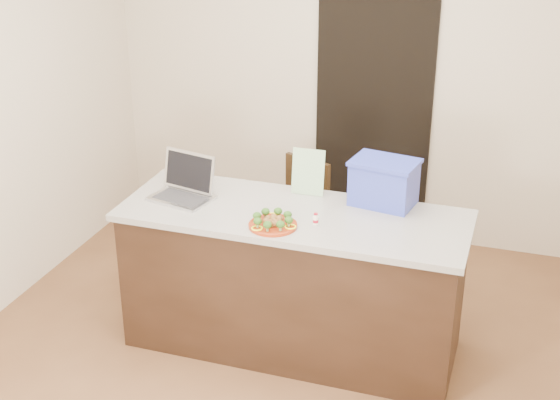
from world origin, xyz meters
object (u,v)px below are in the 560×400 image
(island, at_px, (293,280))
(laptop, at_px, (185,185))
(plate, at_px, (273,225))
(blue_box, at_px, (384,182))
(chair, at_px, (303,212))
(yogurt_bottle, at_px, (316,220))
(napkin, at_px, (267,224))

(island, height_order, laptop, laptop)
(plate, xyz_separation_m, laptop, (-0.65, 0.24, 0.06))
(island, relative_size, blue_box, 4.87)
(island, xyz_separation_m, chair, (-0.21, 0.91, 0.03))
(plate, bearing_deg, yogurt_bottle, 25.15)
(yogurt_bottle, height_order, blue_box, blue_box)
(yogurt_bottle, distance_m, blue_box, 0.52)
(plate, bearing_deg, napkin, 158.22)
(yogurt_bottle, xyz_separation_m, laptop, (-0.87, 0.14, 0.04))
(island, xyz_separation_m, plate, (-0.05, -0.22, 0.47))
(napkin, bearing_deg, blue_box, 40.68)
(plate, height_order, napkin, plate)
(chair, bearing_deg, plate, -59.78)
(laptop, relative_size, chair, 0.48)
(island, bearing_deg, chair, 102.87)
(napkin, bearing_deg, chair, 95.72)
(napkin, height_order, chair, napkin)
(plate, bearing_deg, blue_box, 43.93)
(island, xyz_separation_m, laptop, (-0.70, 0.02, 0.53))
(plate, relative_size, napkin, 1.80)
(chair, bearing_deg, yogurt_bottle, -47.43)
(yogurt_bottle, height_order, laptop, laptop)
(island, bearing_deg, yogurt_bottle, -33.98)
(plate, height_order, yogurt_bottle, yogurt_bottle)
(laptop, bearing_deg, yogurt_bottle, 3.66)
(island, relative_size, chair, 2.38)
(laptop, xyz_separation_m, chair, (0.50, 0.89, -0.50))
(laptop, distance_m, blue_box, 1.21)
(chair, bearing_deg, island, -54.72)
(plate, height_order, chair, plate)
(chair, bearing_deg, blue_box, -19.96)
(yogurt_bottle, relative_size, laptop, 0.17)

